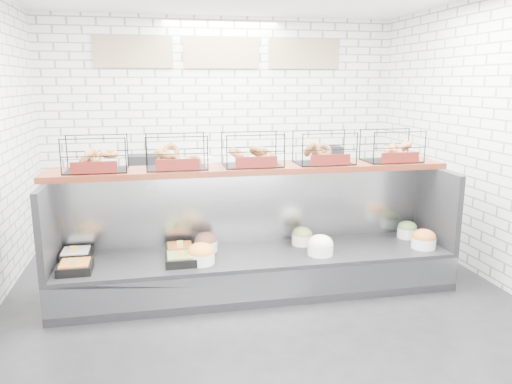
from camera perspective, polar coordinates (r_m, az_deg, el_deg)
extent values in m
plane|color=black|center=(5.00, 0.80, -12.39)|extent=(5.50, 5.50, 0.00)
cube|color=white|center=(7.27, -3.85, 7.68)|extent=(5.00, 0.02, 3.00)
cube|color=white|center=(5.66, 26.50, 5.06)|extent=(0.02, 5.50, 3.00)
cube|color=tan|center=(7.17, -13.84, 15.29)|extent=(1.05, 0.03, 0.42)
cube|color=tan|center=(7.23, -3.93, 15.58)|extent=(1.05, 0.03, 0.42)
cube|color=tan|center=(7.49, 5.55, 15.45)|extent=(1.05, 0.03, 0.42)
cube|color=black|center=(5.19, 0.09, -9.03)|extent=(4.00, 0.90, 0.40)
cube|color=#93969B|center=(4.79, 1.16, -10.67)|extent=(4.00, 0.03, 0.28)
cube|color=#93969B|center=(5.39, -0.79, -1.51)|extent=(4.00, 0.08, 0.80)
cube|color=black|center=(5.01, -22.62, -3.59)|extent=(0.06, 0.90, 0.80)
cube|color=black|center=(5.72, 19.80, -1.44)|extent=(0.06, 0.90, 0.80)
cube|color=black|center=(4.90, -19.96, -8.13)|extent=(0.30, 0.30, 0.08)
cube|color=#C8752A|center=(4.89, -19.99, -7.75)|extent=(0.26, 0.26, 0.04)
cube|color=#FED258|center=(4.77, -20.22, -7.56)|extent=(0.06, 0.01, 0.08)
cube|color=black|center=(5.24, -19.87, -6.80)|extent=(0.29, 0.29, 0.08)
cube|color=white|center=(5.23, -19.89, -6.44)|extent=(0.25, 0.25, 0.04)
cube|color=#FED258|center=(5.11, -20.10, -6.22)|extent=(0.06, 0.01, 0.08)
cube|color=black|center=(4.86, -8.54, -7.66)|extent=(0.30, 0.30, 0.08)
cube|color=olive|center=(4.85, -8.56, -7.27)|extent=(0.26, 0.26, 0.04)
cube|color=#FED258|center=(4.73, -8.51, -7.07)|extent=(0.06, 0.01, 0.08)
cube|color=black|center=(5.14, -8.71, -6.54)|extent=(0.28, 0.28, 0.08)
cube|color=orange|center=(5.13, -8.72, -6.17)|extent=(0.24, 0.24, 0.04)
cube|color=#FED258|center=(5.02, -8.68, -5.93)|extent=(0.06, 0.01, 0.08)
cylinder|color=white|center=(4.84, -6.29, -7.49)|extent=(0.26, 0.26, 0.11)
ellipsoid|color=orange|center=(4.82, -6.31, -6.82)|extent=(0.26, 0.26, 0.18)
cylinder|color=white|center=(5.18, -5.73, -6.12)|extent=(0.24, 0.24, 0.11)
ellipsoid|color=brown|center=(5.17, -5.75, -5.49)|extent=(0.23, 0.23, 0.16)
cylinder|color=white|center=(5.09, 7.37, -6.50)|extent=(0.26, 0.26, 0.11)
ellipsoid|color=white|center=(5.07, 7.38, -5.86)|extent=(0.25, 0.25, 0.18)
cylinder|color=white|center=(5.38, 5.28, -5.41)|extent=(0.22, 0.22, 0.11)
ellipsoid|color=olive|center=(5.36, 5.30, -4.80)|extent=(0.22, 0.22, 0.15)
cylinder|color=white|center=(5.53, 18.59, -5.52)|extent=(0.25, 0.25, 0.11)
ellipsoid|color=#CA6C2A|center=(5.52, 18.64, -4.93)|extent=(0.25, 0.25, 0.17)
cylinder|color=white|center=(5.84, 16.87, -4.48)|extent=(0.22, 0.22, 0.11)
ellipsoid|color=olive|center=(5.82, 16.91, -3.91)|extent=(0.21, 0.21, 0.15)
cube|color=#531F11|center=(5.12, -0.40, 2.66)|extent=(4.10, 0.50, 0.06)
cube|color=black|center=(5.03, -17.87, 4.19)|extent=(0.60, 0.38, 0.34)
cube|color=#5E1511|center=(4.84, -18.03, 2.68)|extent=(0.42, 0.02, 0.11)
cube|color=black|center=(5.00, -9.09, 4.59)|extent=(0.60, 0.38, 0.34)
cube|color=#5E1511|center=(4.82, -8.93, 3.09)|extent=(0.42, 0.02, 0.11)
cube|color=black|center=(5.09, -0.41, 4.88)|extent=(0.60, 0.38, 0.34)
cube|color=#5E1511|center=(4.91, 0.05, 3.42)|extent=(0.42, 0.02, 0.11)
cube|color=black|center=(5.29, 7.79, 5.05)|extent=(0.60, 0.38, 0.34)
cube|color=#5E1511|center=(5.12, 8.51, 3.65)|extent=(0.42, 0.02, 0.11)
cube|color=black|center=(5.59, 15.26, 5.12)|extent=(0.60, 0.38, 0.34)
cube|color=#5E1511|center=(5.43, 16.15, 3.79)|extent=(0.42, 0.02, 0.11)
cube|color=#93969B|center=(7.12, -3.38, -0.97)|extent=(4.00, 0.60, 0.90)
cube|color=black|center=(6.93, -12.74, 3.16)|extent=(0.40, 0.30, 0.24)
cube|color=silver|center=(7.00, -6.42, 3.24)|extent=(0.35, 0.28, 0.18)
cylinder|color=#C63F31|center=(7.18, 1.13, 3.70)|extent=(0.09, 0.09, 0.22)
cube|color=black|center=(7.35, 8.35, 4.09)|extent=(0.30, 0.30, 0.30)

